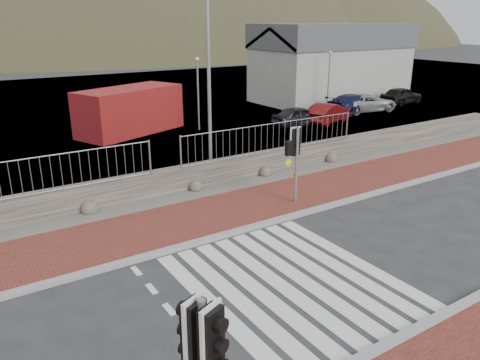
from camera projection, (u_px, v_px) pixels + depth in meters
ground at (289, 281)px, 11.54m from camera, size 220.00×220.00×0.00m
sidewalk_far at (202, 218)px, 15.09m from camera, size 40.00×3.00×0.08m
kerb_near at (385, 347)px, 9.14m from camera, size 40.00×0.25×0.12m
kerb_far at (226, 234)px, 13.90m from camera, size 40.00×0.25×0.12m
zebra_crossing at (289, 281)px, 11.53m from camera, size 4.62×5.60×0.01m
gravel_strip at (175, 199)px, 16.69m from camera, size 40.00×1.50×0.06m
stone_wall at (165, 182)px, 17.18m from camera, size 40.00×0.60×0.90m
railing at (165, 147)px, 16.62m from camera, size 18.07×0.07×1.22m
quay at (47, 109)px, 33.68m from camera, size 120.00×40.00×0.50m
harbor_building at (332, 62)px, 36.65m from camera, size 12.20×6.20×5.80m
hills_backdrop at (33, 175)px, 92.29m from camera, size 254.00×90.00×100.00m
traffic_signal_near at (203, 351)px, 6.06m from camera, size 0.46×0.38×2.81m
traffic_signal_far at (296, 149)px, 15.67m from camera, size 0.66×0.26×2.74m
streetlight at (212, 60)px, 17.75m from camera, size 1.75×0.36×8.27m
shipping_container at (130, 111)px, 26.25m from camera, size 6.53×4.57×2.51m
car_a at (300, 116)px, 28.08m from camera, size 3.54×1.57×1.18m
car_b at (328, 113)px, 28.97m from camera, size 3.93×2.41×1.22m
car_c at (354, 103)px, 32.13m from camera, size 4.58×2.31×1.28m
car_d at (366, 103)px, 32.51m from camera, size 4.66×2.64×1.23m
car_e at (401, 96)px, 35.31m from camera, size 3.99×1.98×1.31m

